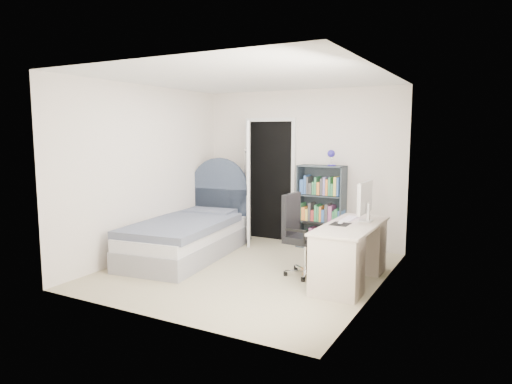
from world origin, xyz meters
The scene contains 8 objects.
room_shell centered at (0.00, 0.00, 1.25)m, with size 3.50×3.70×2.60m.
door centered at (-0.69, 1.54, 1.03)m, with size 0.92×0.75×2.06m.
bed centered at (-1.13, 0.26, 0.32)m, with size 1.33×2.38×1.40m.
nightstand centered at (-1.43, 1.40, 0.41)m, with size 0.43×0.43×0.63m.
floor_lamp centered at (-0.87, 1.49, 0.64)m, with size 0.22×0.22×1.57m.
bookcase centered at (0.44, 1.60, 0.60)m, with size 0.73×0.31×1.56m.
desk centered at (1.35, 0.19, 0.40)m, with size 0.59×1.48×1.21m.
office_chair centered at (0.68, 0.18, 0.57)m, with size 0.54×0.55×1.04m.
Camera 1 is at (2.90, -5.10, 1.82)m, focal length 32.00 mm.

